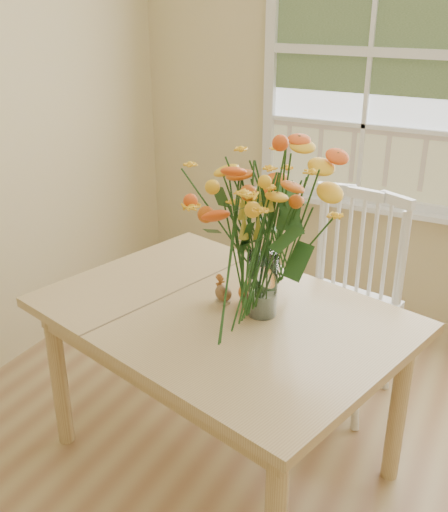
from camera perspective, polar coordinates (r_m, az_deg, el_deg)
The scene contains 6 objects.
dining_table at distance 2.36m, azimuth -0.22°, elevation -7.11°, with size 1.56×1.29×0.72m.
windsor_chair at distance 2.90m, azimuth 11.75°, elevation -3.04°, with size 0.52×0.50×1.00m.
flower_vase at distance 2.13m, azimuth 3.89°, elevation 3.39°, with size 0.53×0.53×0.63m.
pumpkin at distance 2.35m, azimuth 2.70°, elevation -3.56°, with size 0.11×0.11×0.09m, color orange.
turkey_figurine at distance 2.35m, azimuth -0.06°, elevation -3.55°, with size 0.10×0.09×0.10m.
dark_gourd at distance 2.30m, azimuth 2.59°, elevation -4.42°, with size 0.12×0.07×0.07m.
Camera 1 is at (0.30, -1.17, 1.85)m, focal length 42.00 mm.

